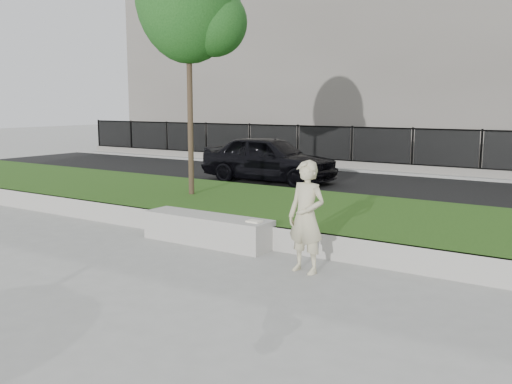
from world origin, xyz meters
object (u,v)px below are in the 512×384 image
Objects in this scene: man at (306,217)px; book at (254,221)px; stone_bench at (207,229)px; car_dark at (269,159)px.

man is 6.88× the size of book.
car_dark reaches higher than stone_bench.
book reaches higher than stone_bench.
car_dark is (-4.11, 6.96, 0.24)m from book.
man reaches higher than car_dark.
stone_bench is 7.61m from car_dark.
stone_bench is 0.58× the size of car_dark.
man reaches higher than stone_bench.
car_dark is (-3.10, 6.93, 0.50)m from stone_bench.
stone_bench is 1.04m from book.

